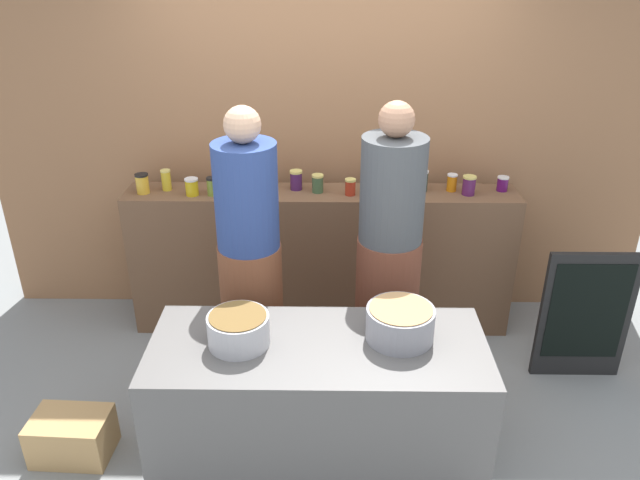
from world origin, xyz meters
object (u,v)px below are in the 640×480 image
Objects in this scene: preserve_jar_5 at (244,184)px; preserve_jar_11 at (401,181)px; preserve_jar_4 at (228,185)px; preserve_jar_12 at (421,181)px; preserve_jar_2 at (192,187)px; cooking_pot_left at (239,330)px; preserve_jar_6 at (263,184)px; bread_crate at (72,436)px; preserve_jar_1 at (166,180)px; preserve_jar_9 at (350,187)px; preserve_jar_14 at (469,185)px; preserve_jar_8 at (318,183)px; preserve_jar_7 at (296,180)px; cook_with_tongs at (251,272)px; cook_in_cap at (388,266)px; preserve_jar_3 at (212,186)px; preserve_jar_10 at (377,184)px; preserve_jar_13 at (452,183)px; cooking_pot_center at (400,323)px; chalkboard_sign at (585,316)px; preserve_jar_0 at (142,183)px; preserve_jar_15 at (503,184)px.

preserve_jar_11 is at bearing 5.70° from preserve_jar_5.
preserve_jar_12 is at bearing 2.56° from preserve_jar_4.
cooking_pot_left is (0.48, -1.33, -0.24)m from preserve_jar_2.
preserve_jar_6 is 1.92m from bread_crate.
preserve_jar_1 is 1.75m from preserve_jar_12.
preserve_jar_1 is 1.27× the size of preserve_jar_9.
preserve_jar_2 reaches higher than bread_crate.
preserve_jar_6 reaches higher than preserve_jar_9.
preserve_jar_8 is at bearing 178.42° from preserve_jar_14.
preserve_jar_7 is 0.07× the size of cook_with_tongs.
preserve_jar_8 is 0.84m from cook_in_cap.
preserve_jar_3 is at bearing 115.64° from cook_with_tongs.
preserve_jar_10 is (1.11, 0.05, 0.00)m from preserve_jar_3.
preserve_jar_5 is at bearing 57.48° from bread_crate.
preserve_jar_7 is 1.07m from preserve_jar_13.
cooking_pot_center is (-0.27, -1.37, -0.25)m from preserve_jar_12.
preserve_jar_4 is 0.88× the size of preserve_jar_5.
preserve_jar_2 and preserve_jar_11 have the same top height.
preserve_jar_4 is 2.48m from chalkboard_sign.
preserve_jar_13 is (0.21, -0.00, -0.01)m from preserve_jar_12.
preserve_jar_10 is 0.62m from preserve_jar_14.
preserve_jar_9 is 1.72m from chalkboard_sign.
preserve_jar_5 is 1.01× the size of preserve_jar_10.
preserve_jar_5 and preserve_jar_10 have the same top height.
preserve_jar_0 is at bearing 159.00° from cook_in_cap.
preserve_jar_13 is (1.41, 0.07, -0.01)m from preserve_jar_5.
preserve_jar_10 is at bearing 0.12° from preserve_jar_4.
preserve_jar_10 is at bearing -7.34° from preserve_jar_7.
chalkboard_sign is (1.27, 0.73, -0.42)m from cooking_pot_center.
preserve_jar_6 is 1.08m from preserve_jar_12.
preserve_jar_11 is 1.76m from cooking_pot_left.
preserve_jar_4 is 1.18× the size of preserve_jar_15.
bread_crate is (-0.73, -1.34, -0.98)m from preserve_jar_4.
preserve_jar_8 is at bearing -177.69° from preserve_jar_13.
preserve_jar_9 is (0.83, -0.02, -0.00)m from preserve_jar_4.
preserve_jar_2 is 2.12m from preserve_jar_15.
preserve_jar_7 is at bearing 4.63° from preserve_jar_0.
preserve_jar_9 is at bearing 1.11° from preserve_jar_2.
cooking_pot_left is (0.34, -1.33, -0.24)m from preserve_jar_3.
preserve_jar_0 is 0.82m from preserve_jar_6.
preserve_jar_3 is 1.26× the size of preserve_jar_15.
preserve_jar_3 is 1.05× the size of preserve_jar_13.
preserve_jar_8 is at bearing 4.45° from preserve_jar_2.
preserve_jar_10 is (1.59, 0.01, -0.00)m from preserve_jar_0.
cooking_pot_left is at bearing -98.60° from preserve_jar_7.
preserve_jar_12 reaches higher than preserve_jar_3.
preserve_jar_6 is 0.95× the size of preserve_jar_7.
preserve_jar_6 is 0.07× the size of cook_with_tongs.
preserve_jar_5 is at bearing -179.76° from preserve_jar_14.
preserve_jar_9 is 0.94× the size of preserve_jar_13.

